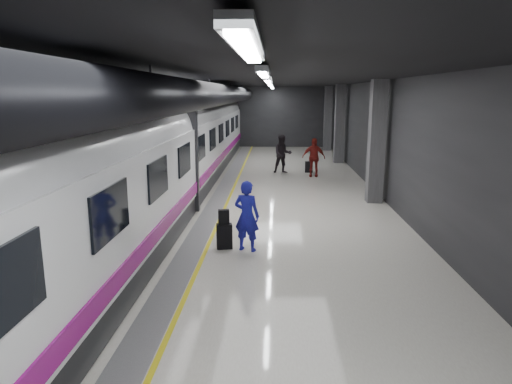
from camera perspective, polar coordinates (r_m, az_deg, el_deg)
ground at (r=15.46m, az=-0.74°, el=-2.78°), size 40.00×40.00×0.00m
platform_hall at (r=15.92m, az=-1.63°, el=10.55°), size 10.02×40.02×4.51m
train at (r=15.58m, az=-12.81°, el=4.79°), size 3.05×38.00×4.05m
traveler_main at (r=11.72m, az=-1.16°, el=-3.01°), size 0.78×0.64×1.85m
suitcase_main at (r=12.06m, az=-3.97°, el=-5.54°), size 0.45×0.33×0.66m
shoulder_bag at (r=11.93m, az=-4.05°, el=-3.12°), size 0.31×0.20×0.38m
traveler_far_a at (r=23.35m, az=3.34°, el=4.76°), size 1.06×0.89×1.95m
traveler_far_b at (r=22.50m, az=7.21°, el=4.32°), size 1.14×0.56×1.89m
suitcase_far at (r=23.75m, az=6.62°, el=3.14°), size 0.40×0.27×0.57m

